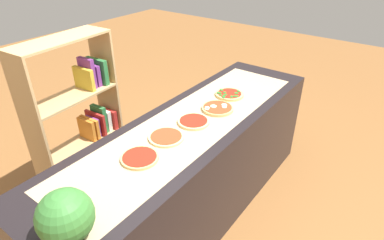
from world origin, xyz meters
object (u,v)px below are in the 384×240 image
(pizza_plain_1, at_px, (166,137))
(bookshelf, at_px, (87,123))
(pizza_mozzarella_3, at_px, (217,108))
(pizza_spinach_4, at_px, (229,94))
(pizza_plain_0, at_px, (140,158))
(watermelon, at_px, (65,216))
(pizza_plain_2, at_px, (194,121))

(pizza_plain_1, height_order, bookshelf, bookshelf)
(pizza_mozzarella_3, distance_m, pizza_spinach_4, 0.27)
(pizza_spinach_4, bearing_deg, pizza_plain_0, -179.22)
(watermelon, bearing_deg, bookshelf, 51.17)
(pizza_plain_2, relative_size, pizza_spinach_4, 0.97)
(pizza_plain_0, distance_m, pizza_plain_2, 0.54)
(pizza_plain_2, height_order, pizza_mozzarella_3, pizza_mozzarella_3)
(pizza_plain_0, relative_size, pizza_plain_2, 1.01)
(pizza_plain_0, height_order, bookshelf, bookshelf)
(watermelon, bearing_deg, pizza_plain_2, 7.37)
(pizza_plain_0, height_order, watermelon, watermelon)
(pizza_plain_0, height_order, pizza_plain_2, pizza_plain_2)
(pizza_plain_0, bearing_deg, watermelon, -165.47)
(pizza_plain_0, bearing_deg, pizza_spinach_4, 0.78)
(pizza_plain_2, xyz_separation_m, pizza_mozzarella_3, (0.27, -0.03, 0.00))
(pizza_plain_2, height_order, pizza_spinach_4, pizza_spinach_4)
(pizza_mozzarella_3, relative_size, bookshelf, 0.17)
(pizza_plain_1, relative_size, pizza_mozzarella_3, 0.98)
(pizza_plain_1, distance_m, pizza_plain_2, 0.27)
(pizza_plain_0, xyz_separation_m, pizza_mozzarella_3, (0.81, -0.04, 0.00))
(pizza_plain_0, xyz_separation_m, pizza_plain_2, (0.54, -0.01, 0.00))
(pizza_plain_2, height_order, bookshelf, bookshelf)
(pizza_plain_0, relative_size, bookshelf, 0.16)
(pizza_spinach_4, bearing_deg, pizza_plain_2, -177.61)
(pizza_plain_2, height_order, watermelon, watermelon)
(watermelon, bearing_deg, pizza_plain_1, 11.41)
(pizza_plain_2, distance_m, watermelon, 1.15)
(pizza_plain_1, xyz_separation_m, bookshelf, (0.05, 0.97, -0.26))
(pizza_mozzarella_3, relative_size, pizza_spinach_4, 1.03)
(pizza_spinach_4, xyz_separation_m, bookshelf, (-0.75, 0.98, -0.27))
(pizza_mozzarella_3, height_order, pizza_spinach_4, pizza_mozzarella_3)
(pizza_spinach_4, bearing_deg, pizza_plain_1, 179.62)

